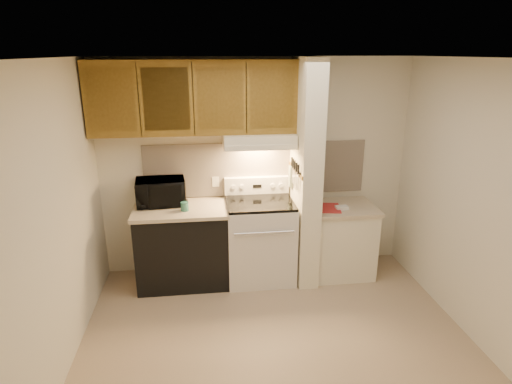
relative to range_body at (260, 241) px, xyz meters
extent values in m
plane|color=tan|center=(0.00, -1.16, -0.46)|extent=(3.60, 3.60, 0.00)
plane|color=white|center=(0.00, -1.16, 2.04)|extent=(3.60, 3.60, 0.00)
cube|color=beige|center=(0.00, 0.34, 0.79)|extent=(3.60, 2.50, 0.02)
cube|color=beige|center=(-1.80, -1.16, 0.79)|extent=(0.02, 3.00, 2.50)
cube|color=beige|center=(1.80, -1.16, 0.79)|extent=(0.02, 3.00, 2.50)
cube|color=#F1DDC8|center=(0.00, 0.33, 0.78)|extent=(2.60, 0.02, 0.63)
cube|color=silver|center=(0.00, 0.00, 0.00)|extent=(0.76, 0.65, 0.92)
cube|color=black|center=(0.00, -0.32, 0.04)|extent=(0.50, 0.01, 0.30)
cylinder|color=silver|center=(0.00, -0.35, 0.26)|extent=(0.65, 0.02, 0.02)
cube|color=black|center=(0.00, 0.00, 0.48)|extent=(0.74, 0.64, 0.03)
cube|color=silver|center=(0.00, 0.28, 0.59)|extent=(0.76, 0.08, 0.20)
cube|color=black|center=(0.00, 0.24, 0.59)|extent=(0.10, 0.01, 0.04)
cylinder|color=silver|center=(-0.28, 0.24, 0.59)|extent=(0.05, 0.02, 0.05)
cylinder|color=silver|center=(-0.18, 0.24, 0.59)|extent=(0.05, 0.02, 0.05)
cylinder|color=silver|center=(0.18, 0.24, 0.59)|extent=(0.05, 0.02, 0.05)
cylinder|color=silver|center=(0.28, 0.24, 0.59)|extent=(0.05, 0.02, 0.05)
cube|color=black|center=(-0.88, 0.01, -0.03)|extent=(1.00, 0.63, 0.87)
cube|color=beige|center=(-0.88, 0.01, 0.43)|extent=(1.04, 0.67, 0.04)
cube|color=black|center=(-0.92, 0.21, 0.46)|extent=(0.23, 0.09, 0.02)
cylinder|color=#2B695C|center=(-0.83, -0.09, 0.50)|extent=(0.11, 0.11, 0.10)
cube|color=white|center=(-0.48, 0.32, 0.64)|extent=(0.08, 0.01, 0.12)
imported|color=black|center=(-1.10, 0.15, 0.60)|extent=(0.57, 0.41, 0.29)
cube|color=#F1EBCC|center=(0.51, -0.01, 0.79)|extent=(0.22, 0.70, 2.50)
cube|color=brown|center=(0.39, -0.01, 0.84)|extent=(0.01, 0.70, 0.04)
cube|color=black|center=(0.39, -0.06, 0.86)|extent=(0.02, 0.42, 0.04)
cube|color=silver|center=(0.38, -0.21, 0.76)|extent=(0.01, 0.03, 0.16)
cylinder|color=black|center=(0.38, -0.23, 0.91)|extent=(0.02, 0.02, 0.10)
cube|color=silver|center=(0.38, -0.14, 0.75)|extent=(0.01, 0.04, 0.18)
cylinder|color=black|center=(0.38, -0.14, 0.91)|extent=(0.02, 0.02, 0.10)
cube|color=silver|center=(0.38, -0.04, 0.74)|extent=(0.01, 0.04, 0.20)
cylinder|color=black|center=(0.38, -0.05, 0.91)|extent=(0.02, 0.02, 0.10)
cube|color=silver|center=(0.38, 0.02, 0.76)|extent=(0.01, 0.04, 0.16)
cylinder|color=black|center=(0.38, 0.04, 0.91)|extent=(0.02, 0.02, 0.10)
cube|color=silver|center=(0.38, 0.10, 0.75)|extent=(0.01, 0.04, 0.18)
cylinder|color=black|center=(0.38, 0.10, 0.91)|extent=(0.02, 0.02, 0.10)
cube|color=gray|center=(0.38, 0.17, 0.72)|extent=(0.03, 0.10, 0.24)
cube|color=white|center=(0.97, -0.01, -0.06)|extent=(0.70, 0.60, 0.81)
cube|color=beige|center=(0.97, -0.01, 0.37)|extent=(0.74, 0.64, 0.04)
cube|color=#B62929|center=(0.79, -0.06, 0.40)|extent=(0.29, 0.36, 0.01)
cube|color=white|center=(0.92, -0.11, 0.41)|extent=(0.14, 0.10, 0.04)
cube|color=white|center=(0.00, 0.12, 1.17)|extent=(0.78, 0.44, 0.15)
cube|color=white|center=(0.00, -0.08, 1.12)|extent=(0.78, 0.04, 0.06)
cube|color=brown|center=(-0.69, 0.17, 1.62)|extent=(2.18, 0.33, 0.77)
cube|color=brown|center=(-1.51, 0.01, 1.62)|extent=(0.46, 0.01, 0.63)
cube|color=black|center=(-1.23, 0.01, 1.62)|extent=(0.01, 0.01, 0.73)
cube|color=brown|center=(-0.96, 0.01, 1.62)|extent=(0.46, 0.01, 0.63)
cube|color=black|center=(-0.69, 0.01, 1.62)|extent=(0.01, 0.01, 0.73)
cube|color=brown|center=(-0.42, 0.01, 1.62)|extent=(0.46, 0.01, 0.63)
cube|color=black|center=(-0.14, 0.01, 1.62)|extent=(0.01, 0.01, 0.73)
cube|color=brown|center=(0.13, 0.01, 1.62)|extent=(0.46, 0.01, 0.63)
camera|label=1|loc=(-0.61, -4.48, 2.09)|focal=30.00mm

